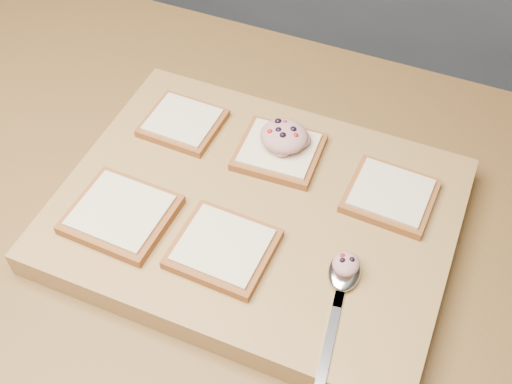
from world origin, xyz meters
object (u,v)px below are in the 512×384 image
(cutting_board, at_px, (256,215))
(tuna_salad_dollop, at_px, (284,136))
(bread_far_center, at_px, (279,151))
(spoon, at_px, (342,281))

(cutting_board, relative_size, tuna_salad_dollop, 7.63)
(bread_far_center, bearing_deg, tuna_salad_dollop, 69.15)
(cutting_board, bearing_deg, tuna_salad_dollop, 91.09)
(cutting_board, height_order, spoon, spoon)
(tuna_salad_dollop, relative_size, spoon, 0.34)
(cutting_board, distance_m, tuna_salad_dollop, 0.12)
(bread_far_center, relative_size, tuna_salad_dollop, 1.76)
(cutting_board, distance_m, spoon, 0.16)
(cutting_board, distance_m, bread_far_center, 0.10)
(cutting_board, height_order, tuna_salad_dollop, tuna_salad_dollop)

